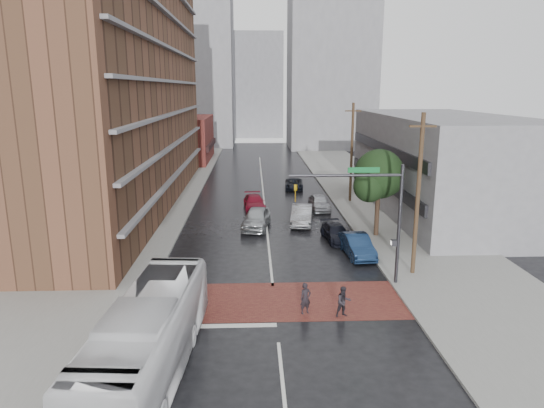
{
  "coord_description": "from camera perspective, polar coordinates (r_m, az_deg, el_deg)",
  "views": [
    {
      "loc": [
        -1.08,
        -24.06,
        11.33
      ],
      "look_at": [
        0.2,
        8.74,
        3.5
      ],
      "focal_mm": 32.0,
      "sensor_mm": 36.0,
      "label": 1
    }
  ],
  "objects": [
    {
      "name": "utility_pole_far",
      "position": [
        49.45,
        9.36,
        6.05
      ],
      "size": [
        1.6,
        0.26,
        10.0
      ],
      "color": "#473321",
      "rests_on": "ground"
    },
    {
      "name": "sidewalk_west",
      "position": [
        51.4,
        -13.88,
        0.37
      ],
      "size": [
        9.0,
        90.0,
        0.15
      ],
      "primitive_type": "cube",
      "color": "gray",
      "rests_on": "ground"
    },
    {
      "name": "suv_travel",
      "position": [
        56.03,
        2.61,
        2.37
      ],
      "size": [
        2.32,
        4.49,
        1.21
      ],
      "primitive_type": "imported",
      "rotation": [
        0.0,
        0.0,
        -0.07
      ],
      "color": "black",
      "rests_on": "ground"
    },
    {
      "name": "apartment_block",
      "position": [
        49.83,
        -17.97,
        15.86
      ],
      "size": [
        10.0,
        44.0,
        28.0
      ],
      "primitive_type": "cube",
      "color": "brown",
      "rests_on": "ground"
    },
    {
      "name": "car_travel_c",
      "position": [
        46.61,
        -2.1,
        0.19
      ],
      "size": [
        2.28,
        4.79,
        1.35
      ],
      "primitive_type": "imported",
      "rotation": [
        0.0,
        0.0,
        0.08
      ],
      "color": "maroon",
      "rests_on": "ground"
    },
    {
      "name": "signal_mast",
      "position": [
        28.23,
        12.04,
        -0.4
      ],
      "size": [
        6.5,
        0.3,
        7.2
      ],
      "color": "#2D2D33",
      "rests_on": "ground"
    },
    {
      "name": "street_tree",
      "position": [
        37.92,
        12.48,
        3.08
      ],
      "size": [
        4.2,
        4.1,
        6.9
      ],
      "color": "#332319",
      "rests_on": "ground"
    },
    {
      "name": "distant_tower_west",
      "position": [
        102.98,
        -9.82,
        15.83
      ],
      "size": [
        18.0,
        16.0,
        32.0
      ],
      "primitive_type": "cube",
      "color": "gray",
      "rests_on": "ground"
    },
    {
      "name": "car_parked_near",
      "position": [
        34.17,
        9.98,
        -4.83
      ],
      "size": [
        1.94,
        4.68,
        1.5
      ],
      "primitive_type": "imported",
      "rotation": [
        0.0,
        0.0,
        0.08
      ],
      "color": "#132543",
      "rests_on": "ground"
    },
    {
      "name": "transit_bus",
      "position": [
        20.63,
        -14.35,
        -15.03
      ],
      "size": [
        3.63,
        12.0,
        3.3
      ],
      "primitive_type": "imported",
      "rotation": [
        0.0,
        0.0,
        -0.07
      ],
      "color": "silver",
      "rests_on": "ground"
    },
    {
      "name": "building_east",
      "position": [
        47.92,
        19.37,
        4.47
      ],
      "size": [
        11.0,
        26.0,
        9.0
      ],
      "primitive_type": "cube",
      "color": "gray",
      "rests_on": "ground"
    },
    {
      "name": "pedestrian_b",
      "position": [
        25.3,
        8.43,
        -11.31
      ],
      "size": [
        0.91,
        0.78,
        1.62
      ],
      "primitive_type": "imported",
      "rotation": [
        0.0,
        0.0,
        0.24
      ],
      "color": "#252126",
      "rests_on": "ground"
    },
    {
      "name": "car_travel_a",
      "position": [
        40.19,
        -1.85,
        -1.7
      ],
      "size": [
        2.8,
        5.28,
        1.71
      ],
      "primitive_type": "imported",
      "rotation": [
        0.0,
        0.0,
        -0.16
      ],
      "color": "#A7ABAE",
      "rests_on": "ground"
    },
    {
      "name": "sidewalk_east",
      "position": [
        51.88,
        11.85,
        0.6
      ],
      "size": [
        9.0,
        90.0,
        0.15
      ],
      "primitive_type": "cube",
      "color": "gray",
      "rests_on": "ground"
    },
    {
      "name": "ground",
      "position": [
        26.61,
        0.31,
        -11.78
      ],
      "size": [
        160.0,
        160.0,
        0.0
      ],
      "primitive_type": "plane",
      "color": "black",
      "rests_on": "ground"
    },
    {
      "name": "utility_pole_near",
      "position": [
        30.38,
        16.8,
        1.08
      ],
      "size": [
        1.6,
        0.26,
        10.0
      ],
      "color": "#473321",
      "rests_on": "ground"
    },
    {
      "name": "car_parked_far",
      "position": [
        46.54,
        5.58,
        0.2
      ],
      "size": [
        1.93,
        4.4,
        1.47
      ],
      "primitive_type": "imported",
      "rotation": [
        0.0,
        0.0,
        0.04
      ],
      "color": "#9A9BA1",
      "rests_on": "ground"
    },
    {
      "name": "storefront_west",
      "position": [
        79.2,
        -10.24,
        7.53
      ],
      "size": [
        8.0,
        16.0,
        7.0
      ],
      "primitive_type": "cube",
      "color": "maroon",
      "rests_on": "ground"
    },
    {
      "name": "distant_tower_east",
      "position": [
        97.46,
        6.98,
        17.25
      ],
      "size": [
        16.0,
        14.0,
        36.0
      ],
      "primitive_type": "cube",
      "color": "gray",
      "rests_on": "ground"
    },
    {
      "name": "crosswalk",
      "position": [
        27.06,
        0.26,
        -11.31
      ],
      "size": [
        14.0,
        5.0,
        0.02
      ],
      "primitive_type": "cube",
      "color": "brown",
      "rests_on": "ground"
    },
    {
      "name": "pedestrian_a",
      "position": [
        25.39,
        3.96,
        -11.03
      ],
      "size": [
        0.72,
        0.61,
        1.67
      ],
      "primitive_type": "imported",
      "rotation": [
        0.0,
        0.0,
        0.41
      ],
      "color": "black",
      "rests_on": "ground"
    },
    {
      "name": "distant_tower_center",
      "position": [
        119.06,
        -1.77,
        13.73
      ],
      "size": [
        12.0,
        10.0,
        24.0
      ],
      "primitive_type": "cube",
      "color": "gray",
      "rests_on": "ground"
    },
    {
      "name": "car_travel_b",
      "position": [
        41.5,
        3.52,
        -1.3
      ],
      "size": [
        2.38,
        5.08,
        1.61
      ],
      "primitive_type": "imported",
      "rotation": [
        0.0,
        0.0,
        -0.14
      ],
      "color": "#9B9DA2",
      "rests_on": "ground"
    },
    {
      "name": "car_parked_mid",
      "position": [
        37.33,
        7.56,
        -3.38
      ],
      "size": [
        2.18,
        4.41,
        1.23
      ],
      "primitive_type": "imported",
      "rotation": [
        0.0,
        0.0,
        0.11
      ],
      "color": "black",
      "rests_on": "ground"
    }
  ]
}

